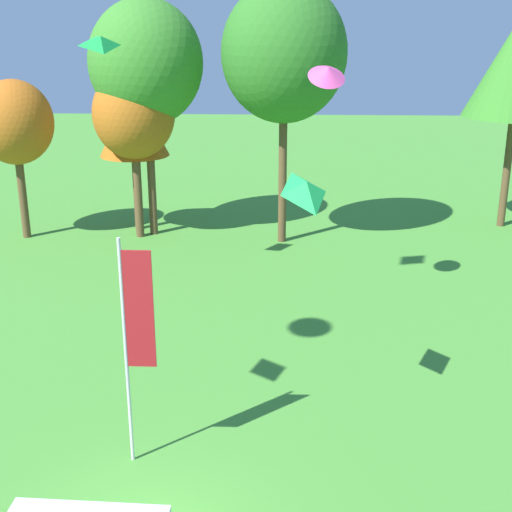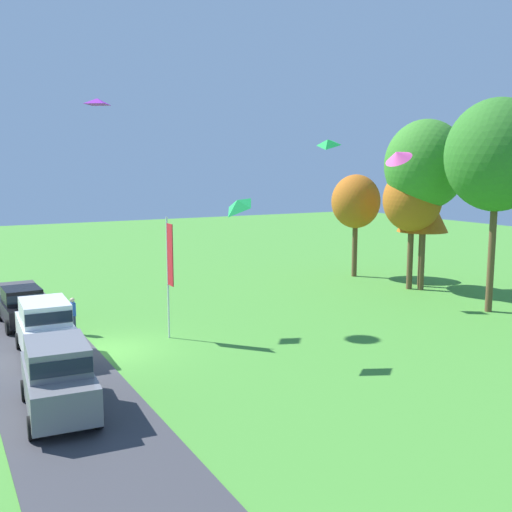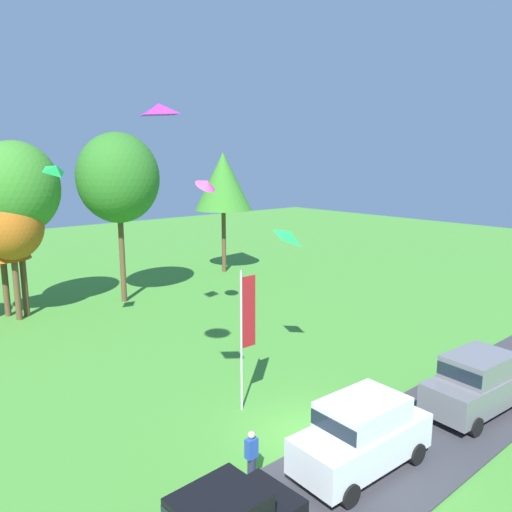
% 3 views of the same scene
% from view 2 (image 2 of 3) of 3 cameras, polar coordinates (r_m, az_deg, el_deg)
% --- Properties ---
extents(ground_plane, '(120.00, 120.00, 0.00)m').
position_cam_2_polar(ground_plane, '(26.08, -13.76, -8.75)').
color(ground_plane, '#478E33').
extents(pavement_strip, '(36.00, 4.40, 0.06)m').
position_cam_2_polar(pavement_strip, '(25.57, -19.61, -9.28)').
color(pavement_strip, '#38383D').
rests_on(pavement_strip, ground).
extents(car_sedan_far_end, '(4.46, 2.08, 1.84)m').
position_cam_2_polar(car_sedan_far_end, '(30.96, -21.39, -4.37)').
color(car_sedan_far_end, black).
rests_on(car_sedan_far_end, ground).
extents(car_suv_by_flagpole, '(4.67, 2.19, 2.28)m').
position_cam_2_polar(car_suv_by_flagpole, '(25.54, -19.42, -6.34)').
color(car_suv_by_flagpole, white).
rests_on(car_suv_by_flagpole, ground).
extents(car_suv_near_entrance, '(4.73, 2.32, 2.28)m').
position_cam_2_polar(car_suv_near_entrance, '(19.66, -18.33, -10.70)').
color(car_suv_near_entrance, slate).
rests_on(car_suv_near_entrance, ground).
extents(person_beside_suv, '(0.36, 0.24, 1.71)m').
position_cam_2_polar(person_beside_suv, '(28.75, -17.04, -5.45)').
color(person_beside_suv, '#2D334C').
rests_on(person_beside_suv, ground).
extents(tree_far_right, '(3.37, 3.37, 7.11)m').
position_cam_2_polar(tree_far_right, '(42.11, 9.49, 5.10)').
color(tree_far_right, brown).
rests_on(tree_far_right, ground).
extents(tree_center_back, '(3.18, 3.18, 6.72)m').
position_cam_2_polar(tree_center_back, '(39.40, 15.63, 4.48)').
color(tree_center_back, brown).
rests_on(tree_center_back, ground).
extents(tree_far_left, '(3.60, 3.60, 7.60)m').
position_cam_2_polar(tree_far_left, '(38.32, 14.66, 5.16)').
color(tree_far_left, brown).
rests_on(tree_far_left, ground).
extents(tree_left_of_center, '(4.97, 4.97, 10.48)m').
position_cam_2_polar(tree_left_of_center, '(38.17, 15.85, 8.32)').
color(tree_left_of_center, brown).
rests_on(tree_left_of_center, ground).
extents(tree_lone_near, '(5.27, 5.27, 11.12)m').
position_cam_2_polar(tree_lone_near, '(33.44, 21.99, 8.87)').
color(tree_lone_near, brown).
rests_on(tree_lone_near, ground).
extents(flag_banner, '(0.71, 0.08, 5.45)m').
position_cam_2_polar(flag_banner, '(26.50, -8.25, -0.64)').
color(flag_banner, silver).
rests_on(flag_banner, ground).
extents(kite_diamond_over_trees, '(1.18, 1.36, 0.79)m').
position_cam_2_polar(kite_diamond_over_trees, '(23.39, -1.79, 4.94)').
color(kite_diamond_over_trees, green).
extents(kite_diamond_mid_center, '(1.33, 1.24, 0.68)m').
position_cam_2_polar(kite_diamond_mid_center, '(33.66, 6.83, 10.66)').
color(kite_diamond_mid_center, green).
extents(kite_delta_high_right, '(1.41, 1.42, 0.95)m').
position_cam_2_polar(kite_delta_high_right, '(26.82, 13.33, 9.29)').
color(kite_delta_high_right, '#EA4C9E').
extents(kite_diamond_near_flag, '(1.03, 1.23, 0.33)m').
position_cam_2_polar(kite_diamond_near_flag, '(30.04, -14.88, 14.04)').
color(kite_diamond_near_flag, purple).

